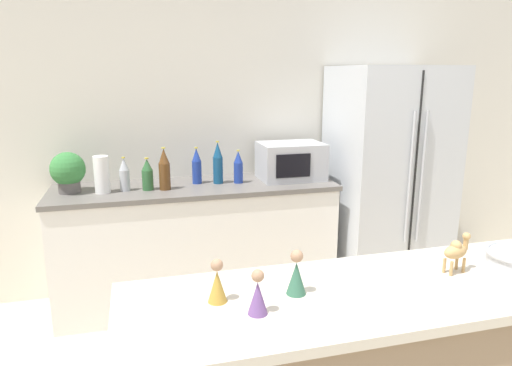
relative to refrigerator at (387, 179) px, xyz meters
The scene contains 16 objects.
wall_back 1.21m from the refrigerator, 158.78° to the left, with size 8.00×0.06×2.55m.
back_counter 1.59m from the refrigerator, behind, with size 2.05×0.63×0.91m.
refrigerator is the anchor object (origin of this frame).
potted_plant 2.40m from the refrigerator, behind, with size 0.23×0.23×0.28m.
paper_towel_roll 2.18m from the refrigerator, behind, with size 0.10×0.10×0.25m.
microwave 0.81m from the refrigerator, behind, with size 0.48×0.37×0.28m.
back_bottle_0 1.52m from the refrigerator, behind, with size 0.07×0.07×0.27m.
back_bottle_1 1.22m from the refrigerator, behind, with size 0.07×0.07×0.25m.
back_bottle_2 1.87m from the refrigerator, behind, with size 0.08×0.08×0.23m.
back_bottle_3 1.37m from the refrigerator, behind, with size 0.07×0.07×0.32m.
back_bottle_4 1.76m from the refrigerator, behind, with size 0.08×0.08×0.30m.
back_bottle_5 2.03m from the refrigerator, behind, with size 0.07×0.07×0.24m.
camel_figurine 2.00m from the refrigerator, 113.80° to the right, with size 0.12×0.07×0.15m.
wise_man_figurine_blue 2.50m from the refrigerator, 133.27° to the right, with size 0.06×0.06×0.15m.
wise_man_figurine_crimson 2.34m from the refrigerator, 128.21° to the right, with size 0.07×0.07×0.16m.
wise_man_figurine_purple 2.51m from the refrigerator, 129.77° to the right, with size 0.06×0.06×0.15m.
Camera 1 is at (-0.88, -0.85, 1.70)m, focal length 32.00 mm.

